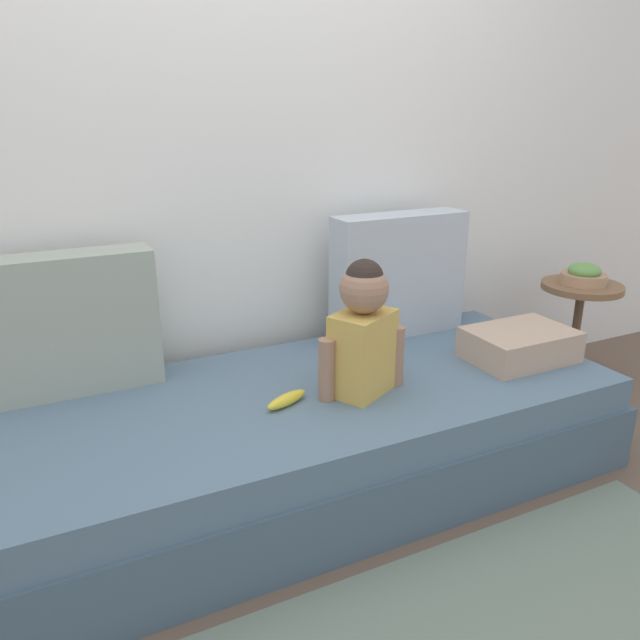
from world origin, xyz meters
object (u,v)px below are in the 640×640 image
at_px(throw_pillow_left, 67,324).
at_px(toddler, 363,329).
at_px(side_table, 579,309).
at_px(banana, 287,400).
at_px(couch, 291,440).
at_px(throw_pillow_right, 398,275).
at_px(fruit_bowl, 584,275).
at_px(folded_blanket, 519,345).

relative_size(throw_pillow_left, toddler, 1.25).
height_order(toddler, side_table, toddler).
relative_size(banana, side_table, 0.32).
bearing_deg(banana, side_table, 8.71).
height_order(couch, throw_pillow_right, throw_pillow_right).
xyz_separation_m(throw_pillow_left, toddler, (0.89, -0.46, -0.01)).
relative_size(throw_pillow_right, banana, 3.45).
relative_size(banana, fruit_bowl, 0.82).
relative_size(folded_blanket, fruit_bowl, 1.92).
height_order(couch, folded_blanket, folded_blanket).
relative_size(toddler, banana, 2.77).
height_order(throw_pillow_left, toddler, throw_pillow_left).
height_order(throw_pillow_right, fruit_bowl, throw_pillow_right).
xyz_separation_m(banana, side_table, (1.61, 0.25, 0.01)).
bearing_deg(banana, couch, 58.69).
bearing_deg(side_table, throw_pillow_right, 168.10).
height_order(throw_pillow_right, side_table, throw_pillow_right).
xyz_separation_m(couch, toddler, (0.23, -0.10, 0.42)).
distance_m(toddler, side_table, 1.38).
xyz_separation_m(folded_blanket, side_table, (0.64, 0.28, -0.03)).
bearing_deg(folded_blanket, side_table, 23.88).
distance_m(side_table, fruit_bowl, 0.16).
distance_m(throw_pillow_right, folded_blanket, 0.58).
xyz_separation_m(couch, throw_pillow_right, (0.66, 0.36, 0.45)).
bearing_deg(throw_pillow_left, side_table, -4.88).
bearing_deg(toddler, couch, 156.80).
bearing_deg(throw_pillow_right, folded_blanket, -61.10).
distance_m(toddler, fruit_bowl, 1.36).
height_order(throw_pillow_left, folded_blanket, throw_pillow_left).
bearing_deg(fruit_bowl, toddler, -168.74).
xyz_separation_m(folded_blanket, fruit_bowl, (0.64, 0.28, 0.14)).
bearing_deg(throw_pillow_left, banana, -35.43).
relative_size(couch, toddler, 5.11).
bearing_deg(banana, toddler, -4.01).
height_order(throw_pillow_right, banana, throw_pillow_right).
relative_size(throw_pillow_left, banana, 3.47).
relative_size(throw_pillow_left, fruit_bowl, 2.83).
distance_m(throw_pillow_left, fruit_bowl, 2.24).
xyz_separation_m(couch, folded_blanket, (0.92, -0.11, 0.25)).
distance_m(throw_pillow_left, banana, 0.79).
bearing_deg(banana, fruit_bowl, 8.71).
bearing_deg(couch, throw_pillow_left, 151.52).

